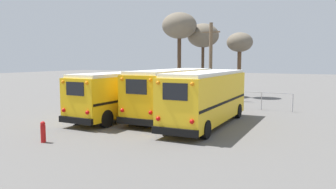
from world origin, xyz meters
name	(u,v)px	position (x,y,z in m)	size (l,w,h in m)	color
ground_plane	(171,118)	(0.00, 0.00, 0.00)	(160.00, 160.00, 0.00)	#5B5956
school_bus_0	(129,92)	(-3.03, -0.59, 1.71)	(2.58, 10.83, 3.12)	yellow
school_bus_1	(173,92)	(0.00, 0.26, 1.79)	(2.75, 9.71, 3.30)	#EAAA0F
school_bus_2	(207,96)	(3.03, -1.19, 1.77)	(2.72, 9.49, 3.28)	yellow
utility_pole	(211,61)	(-1.11, 10.60, 3.89)	(1.80, 0.34, 7.54)	brown
bare_tree_0	(179,27)	(-4.92, 11.46, 7.40)	(3.61, 3.61, 8.87)	#473323
bare_tree_1	(240,44)	(0.63, 14.55, 5.64)	(2.72, 2.72, 6.84)	brown
bare_tree_2	(203,36)	(-3.30, 14.05, 6.54)	(3.44, 3.44, 7.90)	#473323
fence_line	(206,95)	(0.00, 6.61, 0.97)	(14.11, 0.06, 1.42)	#939399
fire_hydrant	(43,132)	(-2.46, -8.78, 0.52)	(0.24, 0.24, 1.03)	#B21414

